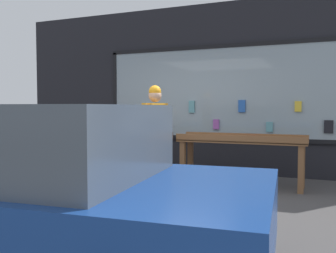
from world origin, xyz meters
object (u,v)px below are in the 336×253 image
object	(u,v)px
display_table_left	(117,141)
person_browsing	(155,126)
small_dog	(131,170)
parked_car	(7,186)
display_table_right	(241,145)

from	to	relation	value
display_table_left	person_browsing	size ratio (longest dim) A/B	1.25
small_dog	parked_car	size ratio (longest dim) A/B	0.12
small_dog	parked_car	distance (m)	3.63
display_table_left	display_table_right	distance (m)	2.50
small_dog	parked_car	world-z (taller)	parked_car
display_table_left	parked_car	xyz separation A→B (m)	(1.43, -4.20, 0.03)
small_dog	display_table_right	bearing A→B (deg)	-41.37
display_table_right	small_dog	xyz separation A→B (m)	(-1.82, -0.68, -0.45)
small_dog	parked_car	xyz separation A→B (m)	(0.74, -3.52, 0.47)
display_table_left	display_table_right	bearing A→B (deg)	-0.01
display_table_left	display_table_right	xyz separation A→B (m)	(2.50, -0.00, 0.01)
display_table_right	small_dog	bearing A→B (deg)	-159.53
display_table_right	person_browsing	size ratio (longest dim) A/B	1.25
display_table_left	person_browsing	xyz separation A→B (m)	(1.08, -0.51, 0.34)
display_table_left	person_browsing	bearing A→B (deg)	-25.36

